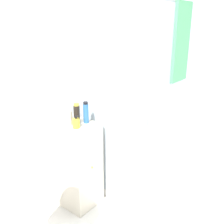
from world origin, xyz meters
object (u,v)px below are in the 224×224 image
(soap_dispenser, at_px, (76,123))
(lotion_bottle_white, at_px, (69,117))
(sink, at_px, (27,199))
(shampoo_bottle_blue, at_px, (86,113))
(shampoo_bottle_tall_black, at_px, (77,114))

(soap_dispenser, distance_m, lotion_bottle_white, 0.12)
(lotion_bottle_white, bearing_deg, sink, -155.91)
(soap_dispenser, bearing_deg, shampoo_bottle_blue, 6.33)
(soap_dispenser, distance_m, shampoo_bottle_blue, 0.17)
(shampoo_bottle_blue, bearing_deg, shampoo_bottle_tall_black, 143.38)
(sink, xyz_separation_m, shampoo_bottle_tall_black, (0.82, 0.29, 0.36))
(soap_dispenser, xyz_separation_m, shampoo_bottle_blue, (0.15, 0.02, 0.06))
(sink, relative_size, lotion_bottle_white, 5.75)
(soap_dispenser, relative_size, shampoo_bottle_tall_black, 0.60)
(sink, bearing_deg, lotion_bottle_white, 24.09)
(soap_dispenser, bearing_deg, shampoo_bottle_tall_black, 40.90)
(sink, xyz_separation_m, shampoo_bottle_blue, (0.89, 0.24, 0.36))
(sink, relative_size, shampoo_bottle_tall_black, 4.62)
(shampoo_bottle_blue, bearing_deg, sink, -164.99)
(shampoo_bottle_tall_black, bearing_deg, sink, -160.31)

